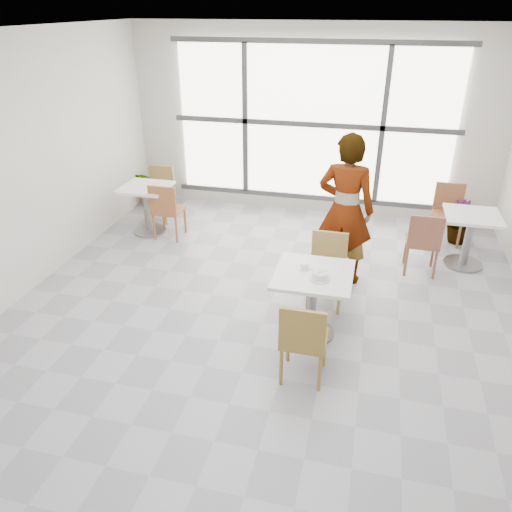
% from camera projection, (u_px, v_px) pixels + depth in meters
% --- Properties ---
extents(floor, '(7.00, 7.00, 0.00)m').
position_uv_depth(floor, '(262.00, 323.00, 5.57)').
color(floor, '#9E9EA5').
rests_on(floor, ground).
extents(ceiling, '(7.00, 7.00, 0.00)m').
position_uv_depth(ceiling, '(264.00, 33.00, 4.20)').
color(ceiling, white).
rests_on(ceiling, ground).
extents(wall_back, '(6.00, 0.00, 6.00)m').
position_uv_depth(wall_back, '(313.00, 123.00, 7.91)').
color(wall_back, silver).
rests_on(wall_back, ground).
extents(wall_left, '(0.00, 7.00, 7.00)m').
position_uv_depth(wall_left, '(4.00, 175.00, 5.53)').
color(wall_left, silver).
rests_on(wall_left, ground).
extents(window, '(4.60, 0.07, 2.52)m').
position_uv_depth(window, '(312.00, 124.00, 7.85)').
color(window, white).
rests_on(window, ground).
extents(main_table, '(0.80, 0.80, 0.75)m').
position_uv_depth(main_table, '(313.00, 292.00, 5.16)').
color(main_table, white).
rests_on(main_table, ground).
extents(chair_near, '(0.42, 0.42, 0.87)m').
position_uv_depth(chair_near, '(303.00, 338.00, 4.49)').
color(chair_near, olive).
rests_on(chair_near, ground).
extents(chair_far, '(0.42, 0.42, 0.87)m').
position_uv_depth(chair_far, '(328.00, 264.00, 5.76)').
color(chair_far, '#A08346').
rests_on(chair_far, ground).
extents(oatmeal_bowl, '(0.21, 0.21, 0.09)m').
position_uv_depth(oatmeal_bowl, '(320.00, 276.00, 4.93)').
color(oatmeal_bowl, silver).
rests_on(oatmeal_bowl, main_table).
extents(coffee_cup, '(0.16, 0.13, 0.07)m').
position_uv_depth(coffee_cup, '(304.00, 266.00, 5.13)').
color(coffee_cup, white).
rests_on(coffee_cup, main_table).
extents(person, '(0.75, 0.54, 1.92)m').
position_uv_depth(person, '(345.00, 210.00, 6.05)').
color(person, black).
rests_on(person, ground).
extents(bg_table_left, '(0.70, 0.70, 0.75)m').
position_uv_depth(bg_table_left, '(147.00, 202.00, 7.58)').
color(bg_table_left, white).
rests_on(bg_table_left, ground).
extents(bg_table_right, '(0.70, 0.70, 0.75)m').
position_uv_depth(bg_table_right, '(469.00, 233.00, 6.59)').
color(bg_table_right, white).
rests_on(bg_table_right, ground).
extents(bg_chair_left_near, '(0.42, 0.42, 0.87)m').
position_uv_depth(bg_chair_left_near, '(166.00, 208.00, 7.34)').
color(bg_chair_left_near, '#A15D34').
rests_on(bg_chair_left_near, ground).
extents(bg_chair_left_far, '(0.42, 0.42, 0.87)m').
position_uv_depth(bg_chair_left_far, '(160.00, 189.00, 8.07)').
color(bg_chair_left_far, olive).
rests_on(bg_chair_left_far, ground).
extents(bg_chair_right_near, '(0.42, 0.42, 0.87)m').
position_uv_depth(bg_chair_right_near, '(423.00, 240.00, 6.35)').
color(bg_chair_right_near, brown).
rests_on(bg_chair_right_near, ground).
extents(bg_chair_right_far, '(0.42, 0.42, 0.87)m').
position_uv_depth(bg_chair_right_far, '(448.00, 209.00, 7.30)').
color(bg_chair_right_far, brown).
rests_on(bg_chair_right_far, ground).
extents(plant_left, '(0.72, 0.64, 0.72)m').
position_uv_depth(plant_left, '(156.00, 184.00, 8.75)').
color(plant_left, '#50733F').
rests_on(plant_left, ground).
extents(plant_right, '(0.44, 0.44, 0.64)m').
position_uv_depth(plant_right, '(460.00, 222.00, 7.31)').
color(plant_right, '#487740').
rests_on(plant_right, ground).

